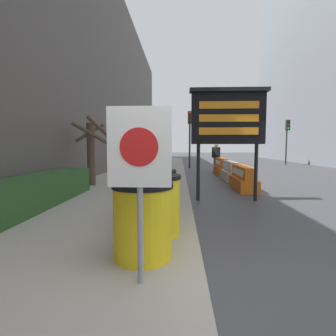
{
  "coord_description": "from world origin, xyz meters",
  "views": [
    {
      "loc": [
        -0.29,
        -2.35,
        1.55
      ],
      "look_at": [
        -0.63,
        5.24,
        0.91
      ],
      "focal_mm": 28.0,
      "sensor_mm": 36.0,
      "label": 1
    }
  ],
  "objects_px": {
    "barrel_drum_back": "(156,194)",
    "traffic_light_near_curb": "(190,127)",
    "barrel_drum_middle": "(157,205)",
    "message_board": "(228,118)",
    "jersey_barrier_cream": "(230,172)",
    "pedestrian_worker": "(216,155)",
    "barrel_drum_foreground": "(143,220)",
    "traffic_light_far_side": "(287,132)",
    "jersey_barrier_orange_far": "(221,167)",
    "warning_sign": "(139,161)",
    "jersey_barrier_orange_near": "(243,179)",
    "traffic_cone_near": "(233,166)"
  },
  "relations": [
    {
      "from": "barrel_drum_middle",
      "to": "message_board",
      "type": "height_order",
      "value": "message_board"
    },
    {
      "from": "traffic_light_near_curb",
      "to": "traffic_light_far_side",
      "type": "relative_size",
      "value": 1.06
    },
    {
      "from": "message_board",
      "to": "jersey_barrier_orange_near",
      "type": "bearing_deg",
      "value": 64.83
    },
    {
      "from": "jersey_barrier_orange_far",
      "to": "traffic_light_far_side",
      "type": "xyz_separation_m",
      "value": [
        6.55,
        7.7,
        2.28
      ]
    },
    {
      "from": "traffic_cone_near",
      "to": "traffic_light_near_curb",
      "type": "xyz_separation_m",
      "value": [
        -2.55,
        2.07,
        2.48
      ]
    },
    {
      "from": "warning_sign",
      "to": "jersey_barrier_cream",
      "type": "bearing_deg",
      "value": 74.07
    },
    {
      "from": "barrel_drum_middle",
      "to": "traffic_light_near_curb",
      "type": "xyz_separation_m",
      "value": [
        1.05,
        14.07,
        2.2
      ]
    },
    {
      "from": "jersey_barrier_orange_near",
      "to": "jersey_barrier_cream",
      "type": "bearing_deg",
      "value": 90.0
    },
    {
      "from": "barrel_drum_back",
      "to": "traffic_light_far_side",
      "type": "bearing_deg",
      "value": 61.54
    },
    {
      "from": "jersey_barrier_orange_far",
      "to": "traffic_light_near_curb",
      "type": "xyz_separation_m",
      "value": [
        -1.57,
        3.8,
        2.44
      ]
    },
    {
      "from": "traffic_light_near_curb",
      "to": "pedestrian_worker",
      "type": "distance_m",
      "value": 3.02
    },
    {
      "from": "warning_sign",
      "to": "traffic_light_near_curb",
      "type": "relative_size",
      "value": 0.46
    },
    {
      "from": "jersey_barrier_orange_far",
      "to": "traffic_light_far_side",
      "type": "height_order",
      "value": "traffic_light_far_side"
    },
    {
      "from": "barrel_drum_middle",
      "to": "pedestrian_worker",
      "type": "xyz_separation_m",
      "value": [
        2.6,
        12.23,
        0.38
      ]
    },
    {
      "from": "warning_sign",
      "to": "jersey_barrier_orange_near",
      "type": "height_order",
      "value": "warning_sign"
    },
    {
      "from": "jersey_barrier_orange_far",
      "to": "warning_sign",
      "type": "bearing_deg",
      "value": -102.74
    },
    {
      "from": "barrel_drum_foreground",
      "to": "jersey_barrier_orange_near",
      "type": "relative_size",
      "value": 0.45
    },
    {
      "from": "traffic_light_far_side",
      "to": "barrel_drum_foreground",
      "type": "bearing_deg",
      "value": -116.19
    },
    {
      "from": "message_board",
      "to": "jersey_barrier_cream",
      "type": "xyz_separation_m",
      "value": [
        0.93,
        4.48,
        -1.94
      ]
    },
    {
      "from": "barrel_drum_foreground",
      "to": "pedestrian_worker",
      "type": "height_order",
      "value": "pedestrian_worker"
    },
    {
      "from": "barrel_drum_foreground",
      "to": "pedestrian_worker",
      "type": "distance_m",
      "value": 13.4
    },
    {
      "from": "message_board",
      "to": "traffic_light_far_side",
      "type": "height_order",
      "value": "traffic_light_far_side"
    },
    {
      "from": "traffic_light_near_curb",
      "to": "barrel_drum_foreground",
      "type": "bearing_deg",
      "value": -94.4
    },
    {
      "from": "barrel_drum_foreground",
      "to": "jersey_barrier_orange_far",
      "type": "bearing_deg",
      "value": 76.28
    },
    {
      "from": "pedestrian_worker",
      "to": "jersey_barrier_cream",
      "type": "bearing_deg",
      "value": -41.1
    },
    {
      "from": "traffic_light_far_side",
      "to": "barrel_drum_back",
      "type": "bearing_deg",
      "value": -118.46
    },
    {
      "from": "barrel_drum_foreground",
      "to": "barrel_drum_middle",
      "type": "xyz_separation_m",
      "value": [
        0.1,
        0.89,
        0.0
      ]
    },
    {
      "from": "barrel_drum_middle",
      "to": "traffic_light_far_side",
      "type": "xyz_separation_m",
      "value": [
        9.18,
        17.98,
        2.04
      ]
    },
    {
      "from": "message_board",
      "to": "traffic_light_far_side",
      "type": "relative_size",
      "value": 0.85
    },
    {
      "from": "warning_sign",
      "to": "traffic_light_near_curb",
      "type": "xyz_separation_m",
      "value": [
        1.09,
        15.58,
        1.42
      ]
    },
    {
      "from": "barrel_drum_middle",
      "to": "barrel_drum_back",
      "type": "bearing_deg",
      "value": 95.54
    },
    {
      "from": "barrel_drum_foreground",
      "to": "barrel_drum_middle",
      "type": "bearing_deg",
      "value": 83.59
    },
    {
      "from": "jersey_barrier_orange_far",
      "to": "jersey_barrier_cream",
      "type": "bearing_deg",
      "value": -90.0
    },
    {
      "from": "barrel_drum_middle",
      "to": "pedestrian_worker",
      "type": "height_order",
      "value": "pedestrian_worker"
    },
    {
      "from": "barrel_drum_back",
      "to": "pedestrian_worker",
      "type": "relative_size",
      "value": 0.55
    },
    {
      "from": "pedestrian_worker",
      "to": "traffic_light_far_side",
      "type": "bearing_deg",
      "value": 89.77
    },
    {
      "from": "barrel_drum_foreground",
      "to": "traffic_light_far_side",
      "type": "relative_size",
      "value": 0.26
    },
    {
      "from": "barrel_drum_foreground",
      "to": "jersey_barrier_orange_far",
      "type": "relative_size",
      "value": 0.46
    },
    {
      "from": "warning_sign",
      "to": "traffic_light_near_curb",
      "type": "distance_m",
      "value": 15.68
    },
    {
      "from": "traffic_light_near_curb",
      "to": "jersey_barrier_orange_near",
      "type": "bearing_deg",
      "value": -79.78
    },
    {
      "from": "barrel_drum_back",
      "to": "traffic_light_near_curb",
      "type": "relative_size",
      "value": 0.24
    },
    {
      "from": "pedestrian_worker",
      "to": "barrel_drum_foreground",
      "type": "bearing_deg",
      "value": -53.05
    },
    {
      "from": "barrel_drum_back",
      "to": "traffic_light_near_curb",
      "type": "height_order",
      "value": "traffic_light_near_curb"
    },
    {
      "from": "barrel_drum_middle",
      "to": "barrel_drum_back",
      "type": "height_order",
      "value": "same"
    },
    {
      "from": "warning_sign",
      "to": "message_board",
      "type": "xyz_separation_m",
      "value": [
        1.73,
        4.86,
        0.91
      ]
    },
    {
      "from": "barrel_drum_back",
      "to": "jersey_barrier_orange_far",
      "type": "relative_size",
      "value": 0.46
    },
    {
      "from": "jersey_barrier_cream",
      "to": "traffic_cone_near",
      "type": "relative_size",
      "value": 2.7
    },
    {
      "from": "jersey_barrier_orange_far",
      "to": "jersey_barrier_orange_near",
      "type": "bearing_deg",
      "value": -90.0
    },
    {
      "from": "jersey_barrier_orange_far",
      "to": "traffic_cone_near",
      "type": "distance_m",
      "value": 1.98
    },
    {
      "from": "warning_sign",
      "to": "jersey_barrier_orange_far",
      "type": "distance_m",
      "value": 12.12
    }
  ]
}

